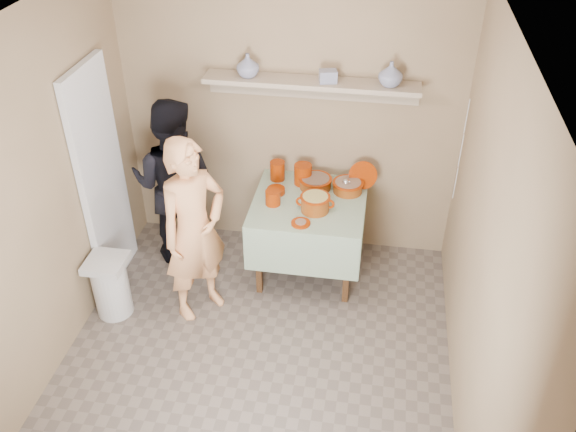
% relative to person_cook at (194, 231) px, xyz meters
% --- Properties ---
extents(ground, '(3.50, 3.50, 0.00)m').
position_rel_person_cook_xyz_m(ground, '(0.58, -0.63, -0.81)').
color(ground, '#665A50').
rests_on(ground, ground).
extents(tile_panel, '(0.06, 0.70, 2.00)m').
position_rel_person_cook_xyz_m(tile_panel, '(-0.88, 0.32, 0.19)').
color(tile_panel, silver).
rests_on(tile_panel, ground).
extents(plate_stack_a, '(0.13, 0.13, 0.18)m').
position_rel_person_cook_xyz_m(plate_stack_a, '(0.50, 0.96, 0.04)').
color(plate_stack_a, '#7E1F00').
rests_on(plate_stack_a, serving_table).
extents(plate_stack_b, '(0.16, 0.16, 0.19)m').
position_rel_person_cook_xyz_m(plate_stack_b, '(0.74, 0.93, 0.05)').
color(plate_stack_b, '#7E1F00').
rests_on(plate_stack_b, serving_table).
extents(bowl_stack, '(0.13, 0.13, 0.13)m').
position_rel_person_cook_xyz_m(bowl_stack, '(0.53, 0.55, 0.02)').
color(bowl_stack, '#7E1F00').
rests_on(bowl_stack, serving_table).
extents(empty_bowl, '(0.16, 0.16, 0.05)m').
position_rel_person_cook_xyz_m(empty_bowl, '(0.53, 0.73, -0.02)').
color(empty_bowl, '#7E1F00').
rests_on(empty_bowl, serving_table).
extents(propped_lid, '(0.26, 0.12, 0.24)m').
position_rel_person_cook_xyz_m(propped_lid, '(1.27, 0.95, 0.07)').
color(propped_lid, '#7E1F00').
rests_on(propped_lid, serving_table).
extents(vase_right, '(0.23, 0.23, 0.20)m').
position_rel_person_cook_xyz_m(vase_right, '(1.42, 0.98, 1.01)').
color(vase_right, navy).
rests_on(vase_right, wall_shelf).
extents(vase_left, '(0.25, 0.25, 0.20)m').
position_rel_person_cook_xyz_m(vase_left, '(0.25, 0.99, 1.01)').
color(vase_left, navy).
rests_on(vase_left, wall_shelf).
extents(ceramic_box, '(0.16, 0.13, 0.10)m').
position_rel_person_cook_xyz_m(ceramic_box, '(0.92, 0.98, 0.96)').
color(ceramic_box, navy).
rests_on(ceramic_box, wall_shelf).
extents(person_cook, '(0.67, 0.70, 1.62)m').
position_rel_person_cook_xyz_m(person_cook, '(0.00, 0.00, 0.00)').
color(person_cook, '#E99D64').
rests_on(person_cook, ground).
extents(person_helper, '(0.78, 0.61, 1.60)m').
position_rel_person_cook_xyz_m(person_helper, '(-0.40, 0.69, -0.01)').
color(person_helper, black).
rests_on(person_helper, ground).
extents(room_shell, '(3.04, 3.54, 2.62)m').
position_rel_person_cook_xyz_m(room_shell, '(0.58, -0.63, 0.80)').
color(room_shell, '#937A5A').
rests_on(room_shell, ground).
extents(serving_table, '(0.97, 0.97, 0.76)m').
position_rel_person_cook_xyz_m(serving_table, '(0.83, 0.65, -0.17)').
color(serving_table, '#4C2D16').
rests_on(serving_table, ground).
extents(cazuela_meat_a, '(0.30, 0.30, 0.10)m').
position_rel_person_cook_xyz_m(cazuela_meat_a, '(0.86, 0.88, 0.01)').
color(cazuela_meat_a, '#6A2806').
rests_on(cazuela_meat_a, serving_table).
extents(cazuela_meat_b, '(0.28, 0.28, 0.10)m').
position_rel_person_cook_xyz_m(cazuela_meat_b, '(1.15, 0.86, 0.01)').
color(cazuela_meat_b, '#6A2806').
rests_on(cazuela_meat_b, serving_table).
extents(ladle, '(0.08, 0.26, 0.19)m').
position_rel_person_cook_xyz_m(ladle, '(1.13, 0.83, 0.06)').
color(ladle, silver).
rests_on(ladle, cazuela_meat_b).
extents(cazuela_rice, '(0.33, 0.25, 0.14)m').
position_rel_person_cook_xyz_m(cazuela_rice, '(0.90, 0.51, 0.04)').
color(cazuela_rice, '#6A2806').
rests_on(cazuela_rice, serving_table).
extents(front_plate, '(0.16, 0.16, 0.03)m').
position_rel_person_cook_xyz_m(front_plate, '(0.81, 0.30, -0.04)').
color(front_plate, '#7E1F00').
rests_on(front_plate, serving_table).
extents(wall_shelf, '(1.80, 0.25, 0.21)m').
position_rel_person_cook_xyz_m(wall_shelf, '(0.78, 1.03, 0.86)').
color(wall_shelf, tan).
rests_on(wall_shelf, room_shell).
extents(trash_bin, '(0.32, 0.32, 0.56)m').
position_rel_person_cook_xyz_m(trash_bin, '(-0.72, -0.18, -0.53)').
color(trash_bin, silver).
rests_on(trash_bin, ground).
extents(electrical_cord, '(0.01, 0.05, 0.90)m').
position_rel_person_cook_xyz_m(electrical_cord, '(2.05, 0.85, 0.44)').
color(electrical_cord, silver).
rests_on(electrical_cord, wall_shelf).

